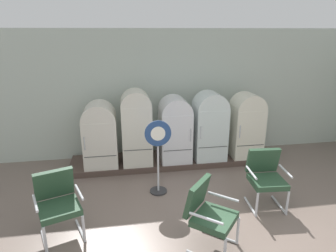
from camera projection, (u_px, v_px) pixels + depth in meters
name	position (u px, v px, depth m)	size (l,w,h in m)	color
back_wall	(170.00, 93.00, 6.89)	(11.76, 0.12, 2.93)	#B9C5B7
display_plinth	(174.00, 160.00, 6.73)	(4.61, 0.95, 0.12)	#4A3932
refrigerator_0	(100.00, 133.00, 6.16)	(0.69, 0.72, 1.36)	silver
refrigerator_1	(136.00, 125.00, 6.19)	(0.62, 0.61, 1.61)	silver
refrigerator_2	(175.00, 127.00, 6.39)	(0.66, 0.71, 1.43)	white
refrigerator_3	(210.00, 124.00, 6.46)	(0.69, 0.63, 1.51)	silver
refrigerator_4	(246.00, 124.00, 6.59)	(0.67, 0.61, 1.45)	silver
armchair_left	(58.00, 201.00, 4.20)	(0.74, 0.77, 0.98)	silver
armchair_right	(266.00, 175.00, 4.95)	(0.65, 0.66, 0.98)	silver
armchair_center	(208.00, 211.00, 3.95)	(0.83, 0.82, 0.98)	silver
sign_stand	(158.00, 158.00, 5.28)	(0.47, 0.32, 1.40)	#2D2D30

